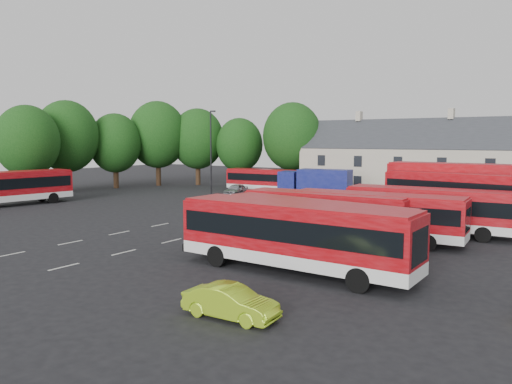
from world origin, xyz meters
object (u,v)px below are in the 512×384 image
Objects in this scene: bus_west at (9,185)px; lamppost at (211,151)px; silver_car at (236,190)px; bus_dd_south at (451,196)px; box_truck at (316,183)px; bus_row_a at (295,231)px; lime_car at (231,302)px.

lamppost reaches higher than bus_west.
lamppost is (-2.27, -1.69, 4.56)m from silver_car.
bus_west is at bearing -133.93° from silver_car.
box_truck is at bearing 161.34° from bus_dd_south.
lamppost is at bearing 136.77° from bus_row_a.
lime_car is (37.00, -12.91, -1.44)m from bus_west.
lamppost is (-27.72, 5.44, 2.96)m from bus_dd_south.
lamppost is at bearing 178.56° from bus_dd_south.
bus_row_a is 2.95× the size of silver_car.
box_truck is 12.79m from lamppost.
bus_dd_south is 25.42m from lime_car.
bus_dd_south is 28.40m from lamppost.
lime_car is at bearing -102.00° from bus_west.
bus_dd_south is 40.93m from bus_west.
silver_car is (-25.45, 7.13, -1.60)m from bus_dd_south.
silver_car is at bearing 32.98° from lime_car.
bus_west is at bearing -146.59° from box_truck.
bus_west is (-39.02, -12.37, -0.26)m from bus_dd_south.
bus_row_a is 34.41m from lamppost.
lamppost is at bearing -152.34° from silver_car.
box_truck is (-12.59, 26.96, -0.17)m from bus_row_a.
bus_west is 31.24m from box_truck.
lime_car is at bearing -50.08° from lamppost.
bus_dd_south is 17.91m from box_truck.
bus_dd_south is at bearing 81.26° from bus_row_a.
lamppost is (-24.55, 23.90, 3.19)m from bus_row_a.
bus_dd_south is (3.17, 18.46, 0.23)m from bus_row_a.
bus_row_a is 1.21× the size of bus_dd_south.
bus_west is 21.33m from lamppost.
silver_car is (-9.69, -1.36, -1.19)m from box_truck.
box_truck is at bearing -40.87° from bus_west.
box_truck is 1.93× the size of silver_car.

